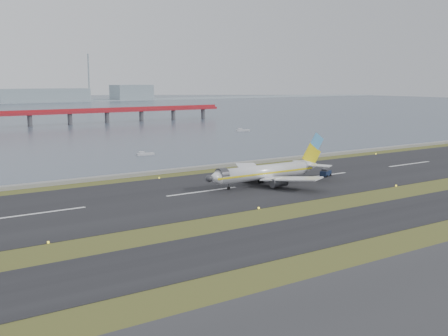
{
  "coord_description": "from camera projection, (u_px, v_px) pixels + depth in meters",
  "views": [
    {
      "loc": [
        -72.36,
        -84.52,
        27.4
      ],
      "look_at": [
        0.96,
        22.0,
        6.92
      ],
      "focal_mm": 45.0,
      "sensor_mm": 36.0,
      "label": 1
    }
  ],
  "objects": [
    {
      "name": "taxiway_strip",
      "position": [
        324.0,
        229.0,
        103.8
      ],
      "size": [
        1000.0,
        18.0,
        0.1
      ],
      "primitive_type": "cube",
      "color": "black",
      "rests_on": "ground"
    },
    {
      "name": "airliner",
      "position": [
        268.0,
        172.0,
        146.76
      ],
      "size": [
        38.52,
        32.89,
        12.8
      ],
      "color": "white",
      "rests_on": "ground"
    },
    {
      "name": "ground",
      "position": [
        282.0,
        216.0,
        113.58
      ],
      "size": [
        1000.0,
        1000.0,
        0.0
      ],
      "primitive_type": "plane",
      "color": "#414D1B",
      "rests_on": "ground"
    },
    {
      "name": "pushback_tug",
      "position": [
        326.0,
        173.0,
        159.49
      ],
      "size": [
        4.05,
        3.14,
        2.28
      ],
      "rotation": [
        0.0,
        0.0,
        0.36
      ],
      "color": "#141F39",
      "rests_on": "ground"
    },
    {
      "name": "workboat_near",
      "position": [
        145.0,
        154.0,
        204.54
      ],
      "size": [
        6.56,
        3.16,
        1.53
      ],
      "rotation": [
        0.0,
        0.0,
        -0.2
      ],
      "color": "silver",
      "rests_on": "ground"
    },
    {
      "name": "seawall",
      "position": [
        147.0,
        173.0,
        162.31
      ],
      "size": [
        1000.0,
        2.5,
        1.0
      ],
      "primitive_type": "cube",
      "color": "gray",
      "rests_on": "ground"
    },
    {
      "name": "red_pier",
      "position": [
        29.0,
        114.0,
        327.03
      ],
      "size": [
        260.0,
        5.0,
        10.2
      ],
      "color": "#A51C25",
      "rests_on": "ground"
    },
    {
      "name": "runway_strip",
      "position": [
        202.0,
        192.0,
        137.97
      ],
      "size": [
        1000.0,
        45.0,
        0.1
      ],
      "primitive_type": "cube",
      "color": "black",
      "rests_on": "ground"
    },
    {
      "name": "workboat_far",
      "position": [
        242.0,
        130.0,
        298.89
      ],
      "size": [
        7.42,
        4.56,
        1.72
      ],
      "rotation": [
        0.0,
        0.0,
        -0.36
      ],
      "color": "silver",
      "rests_on": "ground"
    }
  ]
}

